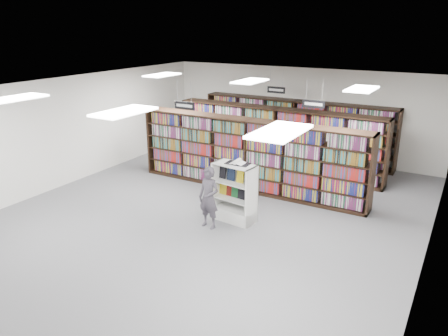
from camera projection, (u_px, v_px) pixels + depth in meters
The scene contains 20 objects.
floor at pixel (213, 213), 11.24m from camera, with size 12.00×12.00×0.00m, color #59595F.
ceiling at pixel (212, 89), 10.24m from camera, with size 10.00×12.00×0.10m, color white.
wall_back at pixel (299, 113), 15.68m from camera, with size 10.00×0.10×3.20m, color white.
wall_left at pixel (70, 130), 13.11m from camera, with size 0.10×12.00×3.20m, color white.
wall_right at pixel (435, 191), 8.37m from camera, with size 0.10×12.00×3.20m, color white.
bookshelf_row_near at pixel (249, 155), 12.56m from camera, with size 7.00×0.60×2.10m.
bookshelf_row_mid at pixel (276, 140), 14.20m from camera, with size 7.00×0.60×2.10m.
bookshelf_row_far at pixel (295, 129), 15.60m from camera, with size 7.00×0.60×2.10m.
aisle_sign_left at pixel (184, 105), 11.98m from camera, with size 0.65×0.02×0.80m.
aisle_sign_right at pixel (314, 103), 12.20m from camera, with size 0.65×0.02×0.80m.
aisle_sign_center at pixel (276, 89), 14.80m from camera, with size 0.65×0.02×0.80m.
troffer_front_left at pixel (17, 98), 9.20m from camera, with size 0.60×1.20×0.04m, color white.
troffer_front_center at pixel (124, 112), 7.78m from camera, with size 0.60×1.20×0.04m, color white.
troffer_front_right at pixel (280, 131), 6.36m from camera, with size 0.60×1.20×0.04m, color white.
troffer_back_left at pixel (162, 75), 13.31m from camera, with size 0.60×1.20×0.04m, color white.
troffer_back_center at pixel (250, 81), 11.89m from camera, with size 0.60×1.20×0.04m, color white.
troffer_back_right at pixel (362, 89), 10.47m from camera, with size 0.60×1.20×0.04m, color white.
endcap_display at pixel (235, 201), 10.75m from camera, with size 1.10×0.64×1.47m.
open_book at pixel (238, 162), 10.43m from camera, with size 0.59×0.35×0.13m.
shopper at pixel (209, 198), 10.28m from camera, with size 0.55×0.36×1.50m, color #454049.
Camera 1 is at (5.39, -8.79, 4.66)m, focal length 35.00 mm.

